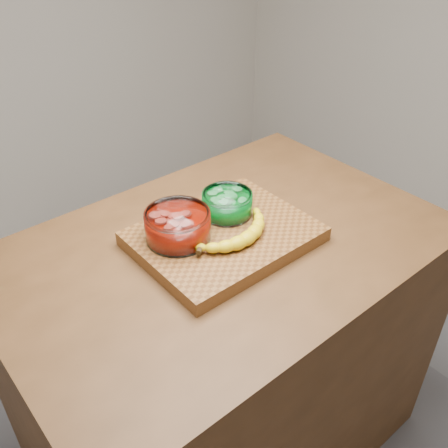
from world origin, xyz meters
TOP-DOWN VIEW (x-y plane):
  - ground at (0.00, 0.00)m, footprint 3.50×3.50m
  - counter at (0.00, 0.00)m, footprint 1.20×0.80m
  - cutting_board at (0.00, 0.00)m, footprint 0.45×0.35m
  - bowl_red at (-0.11, 0.05)m, footprint 0.17×0.17m
  - bowl_green at (0.06, 0.05)m, footprint 0.14×0.14m
  - banana at (-0.00, -0.05)m, footprint 0.27×0.13m

SIDE VIEW (x-z plane):
  - ground at x=0.00m, z-range 0.00..0.00m
  - counter at x=0.00m, z-range 0.00..0.90m
  - cutting_board at x=0.00m, z-range 0.90..0.94m
  - banana at x=0.00m, z-range 0.94..0.98m
  - bowl_green at x=0.06m, z-range 0.94..1.00m
  - bowl_red at x=-0.11m, z-range 0.94..1.02m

